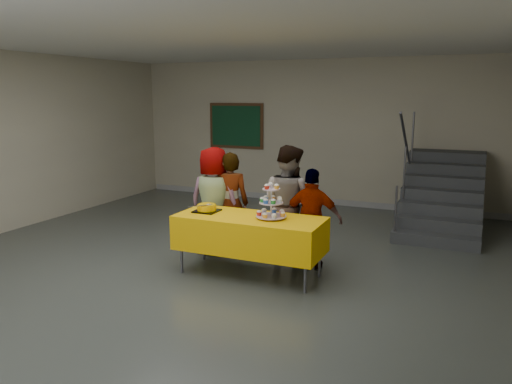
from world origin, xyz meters
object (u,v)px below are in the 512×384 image
(schoolchild_d, at_px, (312,219))
(staircase, at_px, (443,198))
(cupcake_stand, at_px, (271,205))
(bear_cake, at_px, (207,207))
(schoolchild_c, at_px, (288,204))
(schoolchild_a, at_px, (214,201))
(noticeboard, at_px, (236,126))
(bake_table, at_px, (250,233))
(schoolchild_b, at_px, (230,203))

(schoolchild_d, distance_m, staircase, 3.42)
(cupcake_stand, relative_size, staircase, 0.19)
(bear_cake, relative_size, schoolchild_c, 0.22)
(schoolchild_a, height_order, schoolchild_c, schoolchild_c)
(cupcake_stand, distance_m, noticeboard, 5.25)
(cupcake_stand, relative_size, schoolchild_d, 0.33)
(schoolchild_d, bearing_deg, bake_table, 34.11)
(schoolchild_b, relative_size, staircase, 0.62)
(schoolchild_d, bearing_deg, schoolchild_a, -9.62)
(bear_cake, distance_m, noticeboard, 4.86)
(bear_cake, height_order, noticeboard, noticeboard)
(schoolchild_a, bearing_deg, schoolchild_b, -164.88)
(staircase, distance_m, noticeboard, 4.67)
(bake_table, bearing_deg, bear_cake, 177.84)
(schoolchild_b, bearing_deg, noticeboard, -88.88)
(schoolchild_a, relative_size, schoolchild_c, 0.96)
(staircase, bearing_deg, bake_table, -119.59)
(bear_cake, relative_size, schoolchild_b, 0.24)
(schoolchild_a, bearing_deg, bear_cake, 106.94)
(cupcake_stand, xyz_separation_m, schoolchild_a, (-1.15, 0.62, -0.16))
(bear_cake, height_order, schoolchild_c, schoolchild_c)
(schoolchild_b, relative_size, schoolchild_c, 0.92)
(bake_table, distance_m, bear_cake, 0.69)
(schoolchild_d, xyz_separation_m, staircase, (1.43, 3.11, -0.18))
(schoolchild_a, relative_size, staircase, 0.65)
(cupcake_stand, bearing_deg, schoolchild_d, 55.40)
(bake_table, xyz_separation_m, schoolchild_a, (-0.86, 0.64, 0.22))
(schoolchild_b, bearing_deg, schoolchild_a, -4.97)
(cupcake_stand, height_order, schoolchild_b, schoolchild_b)
(schoolchild_a, height_order, staircase, staircase)
(schoolchild_b, distance_m, schoolchild_c, 0.89)
(schoolchild_a, bearing_deg, bake_table, 139.72)
(bear_cake, bearing_deg, schoolchild_a, 110.51)
(noticeboard, bearing_deg, cupcake_stand, -59.23)
(schoolchild_a, xyz_separation_m, noticeboard, (-1.52, 3.85, 0.82))
(cupcake_stand, xyz_separation_m, schoolchild_d, (0.37, 0.53, -0.27))
(schoolchild_c, bearing_deg, staircase, -103.15)
(schoolchild_d, height_order, staircase, staircase)
(cupcake_stand, relative_size, noticeboard, 0.34)
(schoolchild_c, bearing_deg, cupcake_stand, 111.62)
(schoolchild_a, bearing_deg, noticeboard, -72.06)
(schoolchild_b, xyz_separation_m, staircase, (2.71, 2.94, -0.25))
(staircase, bearing_deg, noticeboard, 169.38)
(schoolchild_b, bearing_deg, staircase, -156.35)
(bake_table, relative_size, schoolchild_a, 1.21)
(bake_table, bearing_deg, noticeboard, 117.89)
(schoolchild_a, distance_m, schoolchild_b, 0.24)
(bear_cake, distance_m, schoolchild_a, 0.66)
(schoolchild_d, bearing_deg, schoolchild_b, -13.56)
(bear_cake, xyz_separation_m, schoolchild_b, (-0.01, 0.69, -0.09))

